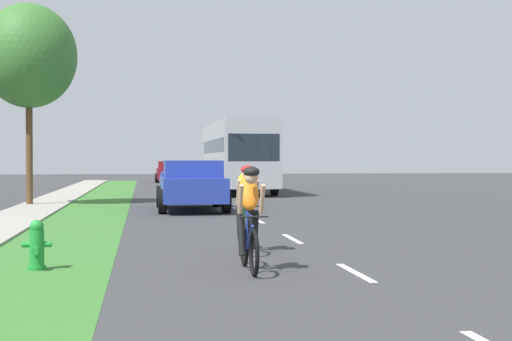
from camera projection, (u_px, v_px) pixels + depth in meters
ground_plane at (243, 213)px, 23.10m from camera, size 120.00×120.00×0.00m
grass_verge at (90, 214)px, 22.38m from camera, size 2.25×70.00×0.01m
sidewalk_concrete at (23, 215)px, 22.08m from camera, size 1.70×70.00×0.10m
lane_markings_center at (229, 205)px, 27.05m from camera, size 0.12×53.13×0.01m
fire_hydrant_green at (37, 246)px, 11.16m from camera, size 0.44×0.38×0.76m
cyclist_lead at (249, 218)px, 11.00m from camera, size 0.42×1.72×1.58m
cyclist_trailing at (246, 207)px, 13.33m from camera, size 0.42×1.72×1.58m
pickup_blue at (192, 185)px, 24.07m from camera, size 2.22×5.10×1.64m
bus_silver at (237, 153)px, 37.36m from camera, size 2.78×11.60×3.48m
sedan_maroon at (169, 172)px, 53.21m from camera, size 1.98×4.30×1.52m
street_tree_near at (29, 56)px, 26.57m from camera, size 3.43×3.43×7.31m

